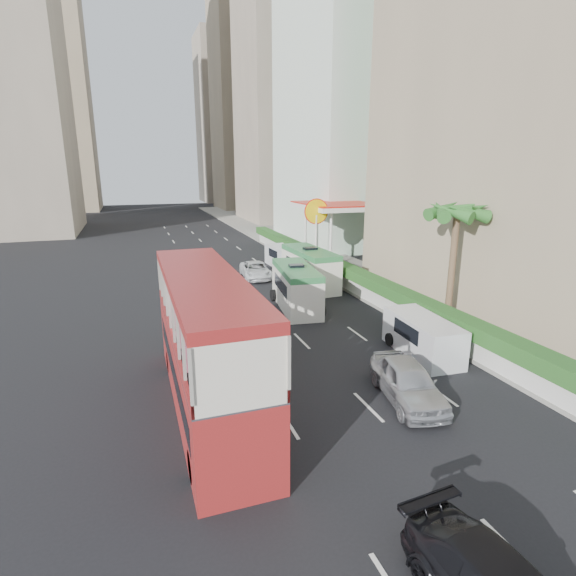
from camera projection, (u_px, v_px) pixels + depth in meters
name	position (u px, v px, depth m)	size (l,w,h in m)	color
ground_plane	(353.00, 382.00, 18.78)	(200.00, 200.00, 0.00)	black
double_decker_bus	(207.00, 344.00, 16.22)	(2.50, 11.00, 5.06)	maroon
car_silver_lane_a	(265.00, 342.00, 23.05)	(1.42, 4.07, 1.34)	#B1B3B8
car_silver_lane_b	(406.00, 400.00, 17.36)	(1.84, 4.57, 1.56)	#B1B3B8
van_asset	(256.00, 278.00, 36.51)	(2.12, 4.59, 1.28)	silver
minibus_near	(296.00, 288.00, 28.33)	(2.02, 6.06, 2.69)	silver
minibus_far	(310.00, 268.00, 33.44)	(2.13, 6.38, 2.83)	silver
panel_van_near	(422.00, 337.00, 21.34)	(1.82, 4.56, 1.82)	silver
panel_van_far	(282.00, 257.00, 40.36)	(1.79, 4.48, 1.79)	silver
sidewalk	(318.00, 257.00, 44.41)	(6.00, 120.00, 0.18)	#99968C
kerb_wall	(342.00, 279.00, 33.34)	(0.30, 44.00, 1.00)	silver
hedge	(342.00, 268.00, 33.12)	(1.10, 44.00, 0.70)	#2D6626
palm_tree	(452.00, 270.00, 24.03)	(0.36, 0.36, 6.40)	brown
shell_station	(337.00, 233.00, 42.21)	(6.50, 8.00, 5.50)	silver
tower_mid	(292.00, 60.00, 70.87)	(16.00, 16.00, 50.00)	#9F907D
tower_far_a	(249.00, 101.00, 93.22)	(14.00, 14.00, 44.00)	tan
tower_far_b	(227.00, 121.00, 113.79)	(14.00, 14.00, 40.00)	#9F907D
tower_left_b	(45.00, 92.00, 87.86)	(16.00, 16.00, 46.00)	tan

